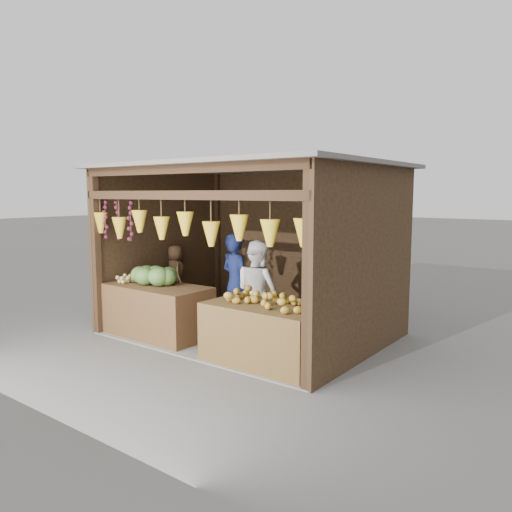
% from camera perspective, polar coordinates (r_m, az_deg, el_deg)
% --- Properties ---
extents(ground, '(80.00, 80.00, 0.00)m').
position_cam_1_polar(ground, '(8.07, -0.71, -8.83)').
color(ground, '#514F49').
rests_on(ground, ground).
extents(stall_structure, '(4.30, 3.30, 2.66)m').
position_cam_1_polar(stall_structure, '(7.76, -1.11, 3.05)').
color(stall_structure, slate).
rests_on(stall_structure, ground).
extents(back_shelf, '(1.25, 0.32, 1.32)m').
position_cam_1_polar(back_shelf, '(8.40, 10.39, -2.20)').
color(back_shelf, '#382314').
rests_on(back_shelf, ground).
extents(counter_left, '(1.73, 0.85, 0.81)m').
position_cam_1_polar(counter_left, '(7.98, -11.27, -6.16)').
color(counter_left, '#51321B').
rests_on(counter_left, ground).
extents(counter_right, '(1.60, 0.85, 0.79)m').
position_cam_1_polar(counter_right, '(6.57, 1.03, -9.00)').
color(counter_right, '#53391B').
rests_on(counter_right, ground).
extents(stool, '(0.29, 0.29, 0.28)m').
position_cam_1_polar(stool, '(9.23, -9.09, -5.98)').
color(stool, black).
rests_on(stool, ground).
extents(man_standing, '(0.66, 0.51, 1.60)m').
position_cam_1_polar(man_standing, '(7.89, -2.33, -3.21)').
color(man_standing, '#141E4E').
rests_on(man_standing, ground).
extents(woman_standing, '(0.89, 0.78, 1.54)m').
position_cam_1_polar(woman_standing, '(7.50, 0.22, -4.02)').
color(woman_standing, white).
rests_on(woman_standing, ground).
extents(vendor_seated, '(0.60, 0.55, 1.03)m').
position_cam_1_polar(vendor_seated, '(9.11, -9.17, -1.97)').
color(vendor_seated, '#4F371F').
rests_on(vendor_seated, stool).
extents(melon_pile, '(1.00, 0.50, 0.32)m').
position_cam_1_polar(melon_pile, '(7.99, -11.53, -2.03)').
color(melon_pile, '#1B4813').
rests_on(melon_pile, counter_left).
extents(tanfruit_pile, '(0.34, 0.40, 0.13)m').
position_cam_1_polar(tanfruit_pile, '(8.29, -14.66, -2.46)').
color(tanfruit_pile, '#A2884B').
rests_on(tanfruit_pile, counter_left).
extents(mango_pile, '(1.40, 0.64, 0.22)m').
position_cam_1_polar(mango_pile, '(6.39, 1.55, -4.78)').
color(mango_pile, '#C96A1A').
rests_on(mango_pile, counter_right).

